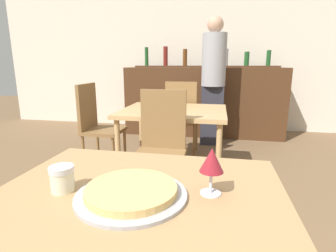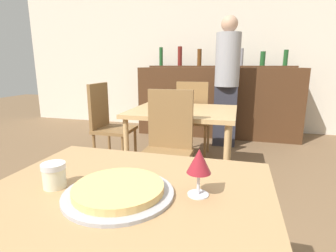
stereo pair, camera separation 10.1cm
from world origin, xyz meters
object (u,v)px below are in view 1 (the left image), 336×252
Objects in this scene: pizza_tray at (131,192)px; person_standing at (213,77)px; chair_far_side_back at (182,115)px; wine_glass at (212,161)px; chair_far_side_front at (161,142)px; chair_far_side_left at (96,122)px; cheese_shaker at (62,178)px.

person_standing reaches higher than pizza_tray.
wine_glass is at bearing 100.18° from chair_far_side_back.
chair_far_side_back is (-0.00, 1.22, 0.00)m from chair_far_side_front.
chair_far_side_back is 0.86m from person_standing.
chair_far_side_front reaches higher than wine_glass.
chair_far_side_left is 2.68× the size of pizza_tray.
person_standing is (0.36, 1.86, 0.44)m from chair_far_side_front.
chair_far_side_back reaches higher than cheese_shaker.
person_standing is (1.22, 1.26, 0.44)m from chair_far_side_left.
chair_far_side_back is 11.06× the size of cheese_shaker.
chair_far_side_front is at bearing -125.20° from chair_far_side_left.
cheese_shaker is at bearing 88.59° from chair_far_side_back.
chair_far_side_front is 0.53× the size of person_standing.
pizza_tray is at bearing -164.32° from wine_glass.
pizza_tray is 0.28m from wine_glass.
pizza_tray is 0.24m from cheese_shaker.
cheese_shaker is 0.05× the size of person_standing.
chair_far_side_front is at bearing 87.23° from cheese_shaker.
wine_glass is (0.49, 0.07, 0.07)m from cheese_shaker.
chair_far_side_back is 1.00× the size of chair_far_side_left.
chair_far_side_left is at bearing 35.20° from chair_far_side_back.
pizza_tray is at bearing 94.18° from chair_far_side_back.
pizza_tray is 2.28× the size of wine_glass.
chair_far_side_front is 1.29m from cheese_shaker.
chair_far_side_back is at bearing 90.00° from chair_far_side_front.
wine_glass is at bearing -88.65° from person_standing.
wine_glass is at bearing -144.23° from chair_far_side_left.
person_standing is 11.45× the size of wine_glass.
person_standing is at bearing -119.15° from chair_far_side_back.
chair_far_side_front is 1.22m from chair_far_side_back.
wine_glass is at bearing 8.55° from cheese_shaker.
wine_glass reaches higher than cheese_shaker.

